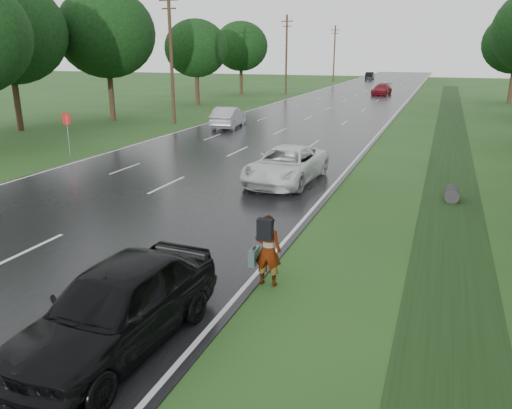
{
  "coord_description": "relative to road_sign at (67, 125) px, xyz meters",
  "views": [
    {
      "loc": [
        10.88,
        -10.14,
        5.58
      ],
      "look_at": [
        6.04,
        2.83,
        1.3
      ],
      "focal_mm": 35.0,
      "sensor_mm": 36.0,
      "label": 1
    }
  ],
  "objects": [
    {
      "name": "center_line",
      "position": [
        8.5,
        33.0,
        -1.6
      ],
      "size": [
        0.12,
        180.0,
        0.01
      ],
      "primitive_type": "cube",
      "color": "silver",
      "rests_on": "road"
    },
    {
      "name": "drainage_ditch",
      "position": [
        20.0,
        6.71,
        -1.61
      ],
      "size": [
        2.2,
        120.0,
        0.56
      ],
      "color": "black",
      "rests_on": "ground"
    },
    {
      "name": "tree_west_e",
      "position": [
        -9.5,
        6.0,
        5.19
      ],
      "size": [
        8.0,
        8.0,
        10.44
      ],
      "color": "#3D2719",
      "rests_on": "ground"
    },
    {
      "name": "dark_sedan",
      "position": [
        13.9,
        -15.07,
        -0.74
      ],
      "size": [
        2.3,
        5.17,
        1.73
      ],
      "primitive_type": "imported",
      "rotation": [
        0.0,
        0.0,
        -0.05
      ],
      "color": "black",
      "rests_on": "road"
    },
    {
      "name": "ground",
      "position": [
        8.5,
        -12.0,
        -1.64
      ],
      "size": [
        220.0,
        220.0,
        0.0
      ],
      "primitive_type": "plane",
      "color": "#23491A",
      "rests_on": "ground"
    },
    {
      "name": "tree_west_c",
      "position": [
        -6.5,
        13.0,
        5.27
      ],
      "size": [
        7.8,
        7.8,
        10.43
      ],
      "color": "#3D2719",
      "rests_on": "ground"
    },
    {
      "name": "edge_stripe_west",
      "position": [
        1.75,
        33.0,
        -1.6
      ],
      "size": [
        0.12,
        180.0,
        0.01
      ],
      "primitive_type": "cube",
      "color": "silver",
      "rests_on": "road"
    },
    {
      "name": "road_sign",
      "position": [
        0.0,
        0.0,
        0.0
      ],
      "size": [
        0.5,
        0.06,
        2.3
      ],
      "color": "slate",
      "rests_on": "ground"
    },
    {
      "name": "silver_sedan",
      "position": [
        4.24,
        12.44,
        -0.83
      ],
      "size": [
        2.3,
        4.86,
        1.54
      ],
      "primitive_type": "imported",
      "rotation": [
        0.0,
        0.0,
        3.29
      ],
      "color": "#96989E",
      "rests_on": "road"
    },
    {
      "name": "utility_pole_mid",
      "position": [
        -0.7,
        13.0,
        3.55
      ],
      "size": [
        1.6,
        0.26,
        10.0
      ],
      "color": "#3D2719",
      "rests_on": "ground"
    },
    {
      "name": "far_car_red",
      "position": [
        11.47,
        46.18,
        -0.9
      ],
      "size": [
        2.45,
        4.99,
        1.4
      ],
      "primitive_type": "imported",
      "rotation": [
        0.0,
        0.0,
        -0.1
      ],
      "color": "maroon",
      "rests_on": "road"
    },
    {
      "name": "far_car_dark",
      "position": [
        4.59,
        83.42,
        -0.88
      ],
      "size": [
        1.69,
        4.42,
        1.44
      ],
      "primitive_type": "imported",
      "rotation": [
        0.0,
        0.0,
        3.18
      ],
      "color": "black",
      "rests_on": "road"
    },
    {
      "name": "white_pickup",
      "position": [
        13.16,
        -1.71,
        -0.84
      ],
      "size": [
        2.86,
        5.62,
        1.52
      ],
      "primitive_type": "imported",
      "rotation": [
        0.0,
        0.0,
        -0.06
      ],
      "color": "white",
      "rests_on": "road"
    },
    {
      "name": "tree_west_d",
      "position": [
        -5.7,
        27.0,
        4.18
      ],
      "size": [
        6.6,
        6.6,
        8.8
      ],
      "color": "#3D2719",
      "rests_on": "ground"
    },
    {
      "name": "road",
      "position": [
        8.5,
        33.0,
        -1.62
      ],
      "size": [
        14.0,
        180.0,
        0.04
      ],
      "primitive_type": "cube",
      "color": "black",
      "rests_on": "ground"
    },
    {
      "name": "utility_pole_far",
      "position": [
        -0.7,
        43.0,
        3.55
      ],
      "size": [
        1.6,
        0.26,
        10.0
      ],
      "color": "#3D2719",
      "rests_on": "ground"
    },
    {
      "name": "pedestrian",
      "position": [
        15.68,
        -11.46,
        -0.71
      ],
      "size": [
        0.83,
        0.72,
        1.82
      ],
      "rotation": [
        0.0,
        0.0,
        3.2
      ],
      "color": "#A5998C",
      "rests_on": "ground"
    },
    {
      "name": "edge_stripe_east",
      "position": [
        15.25,
        33.0,
        -1.6
      ],
      "size": [
        0.12,
        180.0,
        0.01
      ],
      "primitive_type": "cube",
      "color": "silver",
      "rests_on": "road"
    },
    {
      "name": "utility_pole_distant",
      "position": [
        -0.7,
        73.0,
        3.55
      ],
      "size": [
        1.6,
        0.26,
        10.0
      ],
      "color": "#3D2719",
      "rests_on": "ground"
    },
    {
      "name": "tree_west_f",
      "position": [
        -6.3,
        41.0,
        4.49
      ],
      "size": [
        7.0,
        7.0,
        9.29
      ],
      "color": "#3D2719",
      "rests_on": "ground"
    }
  ]
}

